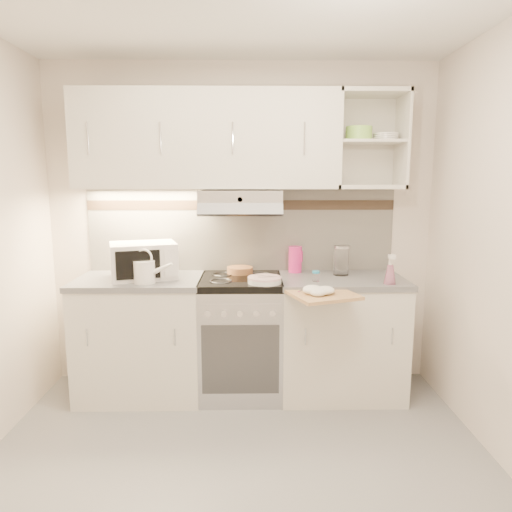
{
  "coord_description": "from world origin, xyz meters",
  "views": [
    {
      "loc": [
        0.06,
        -2.2,
        1.62
      ],
      "look_at": [
        0.11,
        0.95,
        1.09
      ],
      "focal_mm": 32.0,
      "sensor_mm": 36.0,
      "label": 1
    }
  ],
  "objects_px": {
    "microwave": "(143,260)",
    "cutting_board": "(323,295)",
    "spray_bottle": "(390,272)",
    "plate_stack": "(265,280)",
    "glass_jar": "(341,260)",
    "electric_range": "(241,336)",
    "watering_can": "(146,271)",
    "pink_pitcher": "(295,259)"
  },
  "relations": [
    {
      "from": "microwave",
      "to": "cutting_board",
      "type": "distance_m",
      "value": 1.34
    },
    {
      "from": "microwave",
      "to": "spray_bottle",
      "type": "bearing_deg",
      "value": -24.88
    },
    {
      "from": "plate_stack",
      "to": "glass_jar",
      "type": "bearing_deg",
      "value": 24.29
    },
    {
      "from": "electric_range",
      "to": "glass_jar",
      "type": "distance_m",
      "value": 0.95
    },
    {
      "from": "watering_can",
      "to": "cutting_board",
      "type": "xyz_separation_m",
      "value": [
        1.21,
        -0.23,
        -0.12
      ]
    },
    {
      "from": "watering_can",
      "to": "spray_bottle",
      "type": "xyz_separation_m",
      "value": [
        1.7,
        -0.05,
        -0.0
      ]
    },
    {
      "from": "electric_range",
      "to": "spray_bottle",
      "type": "bearing_deg",
      "value": -11.94
    },
    {
      "from": "microwave",
      "to": "plate_stack",
      "type": "xyz_separation_m",
      "value": [
        0.89,
        -0.19,
        -0.11
      ]
    },
    {
      "from": "electric_range",
      "to": "glass_jar",
      "type": "xyz_separation_m",
      "value": [
        0.76,
        0.09,
        0.56
      ]
    },
    {
      "from": "electric_range",
      "to": "spray_bottle",
      "type": "height_order",
      "value": "spray_bottle"
    },
    {
      "from": "watering_can",
      "to": "spray_bottle",
      "type": "distance_m",
      "value": 1.7
    },
    {
      "from": "glass_jar",
      "to": "cutting_board",
      "type": "distance_m",
      "value": 0.55
    },
    {
      "from": "electric_range",
      "to": "glass_jar",
      "type": "relative_size",
      "value": 3.97
    },
    {
      "from": "watering_can",
      "to": "pink_pitcher",
      "type": "height_order",
      "value": "watering_can"
    },
    {
      "from": "pink_pitcher",
      "to": "glass_jar",
      "type": "xyz_separation_m",
      "value": [
        0.34,
        -0.11,
        0.01
      ]
    },
    {
      "from": "electric_range",
      "to": "microwave",
      "type": "bearing_deg",
      "value": 179.49
    },
    {
      "from": "electric_range",
      "to": "watering_can",
      "type": "distance_m",
      "value": 0.87
    },
    {
      "from": "microwave",
      "to": "spray_bottle",
      "type": "height_order",
      "value": "microwave"
    },
    {
      "from": "plate_stack",
      "to": "spray_bottle",
      "type": "height_order",
      "value": "spray_bottle"
    },
    {
      "from": "glass_jar",
      "to": "electric_range",
      "type": "bearing_deg",
      "value": -173.5
    },
    {
      "from": "electric_range",
      "to": "cutting_board",
      "type": "xyz_separation_m",
      "value": [
        0.55,
        -0.4,
        0.42
      ]
    },
    {
      "from": "cutting_board",
      "to": "pink_pitcher",
      "type": "bearing_deg",
      "value": 82.04
    },
    {
      "from": "plate_stack",
      "to": "cutting_board",
      "type": "xyz_separation_m",
      "value": [
        0.38,
        -0.22,
        -0.05
      ]
    },
    {
      "from": "electric_range",
      "to": "pink_pitcher",
      "type": "xyz_separation_m",
      "value": [
        0.42,
        0.2,
        0.55
      ]
    },
    {
      "from": "microwave",
      "to": "pink_pitcher",
      "type": "height_order",
      "value": "microwave"
    },
    {
      "from": "microwave",
      "to": "glass_jar",
      "type": "height_order",
      "value": "microwave"
    },
    {
      "from": "electric_range",
      "to": "microwave",
      "type": "xyz_separation_m",
      "value": [
        -0.72,
        0.01,
        0.58
      ]
    },
    {
      "from": "spray_bottle",
      "to": "watering_can",
      "type": "bearing_deg",
      "value": -178.09
    },
    {
      "from": "microwave",
      "to": "watering_can",
      "type": "bearing_deg",
      "value": -90.31
    },
    {
      "from": "plate_stack",
      "to": "spray_bottle",
      "type": "bearing_deg",
      "value": -2.63
    },
    {
      "from": "watering_can",
      "to": "spray_bottle",
      "type": "bearing_deg",
      "value": 9.47
    },
    {
      "from": "glass_jar",
      "to": "plate_stack",
      "type": "bearing_deg",
      "value": -155.71
    },
    {
      "from": "spray_bottle",
      "to": "electric_range",
      "type": "bearing_deg",
      "value": 171.58
    },
    {
      "from": "microwave",
      "to": "glass_jar",
      "type": "bearing_deg",
      "value": -14.43
    },
    {
      "from": "pink_pitcher",
      "to": "glass_jar",
      "type": "distance_m",
      "value": 0.36
    },
    {
      "from": "microwave",
      "to": "cutting_board",
      "type": "bearing_deg",
      "value": -35.55
    },
    {
      "from": "cutting_board",
      "to": "spray_bottle",
      "type": "bearing_deg",
      "value": 0.82
    },
    {
      "from": "microwave",
      "to": "plate_stack",
      "type": "height_order",
      "value": "microwave"
    },
    {
      "from": "microwave",
      "to": "glass_jar",
      "type": "distance_m",
      "value": 1.48
    },
    {
      "from": "electric_range",
      "to": "microwave",
      "type": "distance_m",
      "value": 0.92
    },
    {
      "from": "plate_stack",
      "to": "glass_jar",
      "type": "height_order",
      "value": "glass_jar"
    },
    {
      "from": "microwave",
      "to": "watering_can",
      "type": "distance_m",
      "value": 0.19
    }
  ]
}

